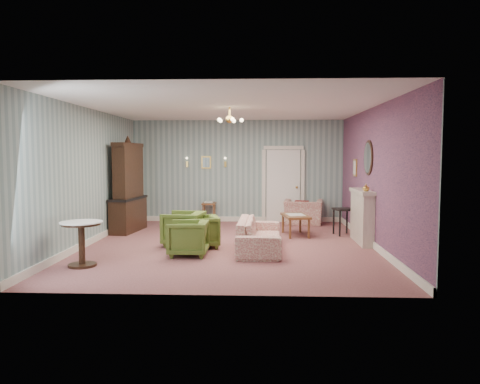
{
  "coord_description": "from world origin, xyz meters",
  "views": [
    {
      "loc": [
        0.63,
        -9.58,
        1.9
      ],
      "look_at": [
        0.2,
        0.4,
        1.1
      ],
      "focal_mm": 34.26,
      "sensor_mm": 36.0,
      "label": 1
    }
  ],
  "objects_px": {
    "dresser": "(128,185)",
    "fireplace": "(362,216)",
    "pedestal_table": "(82,244)",
    "olive_chair_b": "(201,230)",
    "olive_chair_a": "(188,236)",
    "wingback_chair": "(303,208)",
    "coffee_table": "(295,225)",
    "olive_chair_c": "(183,227)",
    "sofa_chintz": "(260,229)",
    "side_table_black": "(343,222)"
  },
  "relations": [
    {
      "from": "dresser",
      "to": "fireplace",
      "type": "height_order",
      "value": "dresser"
    },
    {
      "from": "olive_chair_c",
      "to": "coffee_table",
      "type": "bearing_deg",
      "value": 126.83
    },
    {
      "from": "coffee_table",
      "to": "sofa_chintz",
      "type": "bearing_deg",
      "value": -116.9
    },
    {
      "from": "coffee_table",
      "to": "olive_chair_b",
      "type": "bearing_deg",
      "value": -144.35
    },
    {
      "from": "side_table_black",
      "to": "olive_chair_a",
      "type": "bearing_deg",
      "value": -144.94
    },
    {
      "from": "olive_chair_b",
      "to": "sofa_chintz",
      "type": "distance_m",
      "value": 1.23
    },
    {
      "from": "sofa_chintz",
      "to": "dresser",
      "type": "xyz_separation_m",
      "value": [
        -3.28,
        2.11,
        0.75
      ]
    },
    {
      "from": "olive_chair_c",
      "to": "coffee_table",
      "type": "distance_m",
      "value": 2.79
    },
    {
      "from": "olive_chair_b",
      "to": "dresser",
      "type": "relative_size",
      "value": 0.31
    },
    {
      "from": "olive_chair_a",
      "to": "wingback_chair",
      "type": "xyz_separation_m",
      "value": [
        2.57,
        4.1,
        0.09
      ]
    },
    {
      "from": "olive_chair_a",
      "to": "coffee_table",
      "type": "xyz_separation_m",
      "value": [
        2.21,
        2.27,
        -0.12
      ]
    },
    {
      "from": "olive_chair_a",
      "to": "fireplace",
      "type": "distance_m",
      "value": 3.88
    },
    {
      "from": "olive_chair_a",
      "to": "olive_chair_c",
      "type": "relative_size",
      "value": 0.92
    },
    {
      "from": "coffee_table",
      "to": "pedestal_table",
      "type": "xyz_separation_m",
      "value": [
        -3.9,
        -3.19,
        0.14
      ]
    },
    {
      "from": "side_table_black",
      "to": "pedestal_table",
      "type": "xyz_separation_m",
      "value": [
        -5.04,
        -3.27,
        0.07
      ]
    },
    {
      "from": "sofa_chintz",
      "to": "side_table_black",
      "type": "xyz_separation_m",
      "value": [
        2.0,
        1.76,
        -0.09
      ]
    },
    {
      "from": "pedestal_table",
      "to": "dresser",
      "type": "bearing_deg",
      "value": 93.72
    },
    {
      "from": "olive_chair_a",
      "to": "pedestal_table",
      "type": "height_order",
      "value": "pedestal_table"
    },
    {
      "from": "olive_chair_b",
      "to": "wingback_chair",
      "type": "distance_m",
      "value": 4.11
    },
    {
      "from": "olive_chair_b",
      "to": "coffee_table",
      "type": "bearing_deg",
      "value": 112.23
    },
    {
      "from": "olive_chair_c",
      "to": "dresser",
      "type": "xyz_separation_m",
      "value": [
        -1.68,
        1.75,
        0.77
      ]
    },
    {
      "from": "olive_chair_a",
      "to": "wingback_chair",
      "type": "bearing_deg",
      "value": 147.95
    },
    {
      "from": "olive_chair_c",
      "to": "olive_chair_a",
      "type": "bearing_deg",
      "value": 23.06
    },
    {
      "from": "olive_chair_a",
      "to": "side_table_black",
      "type": "height_order",
      "value": "olive_chair_a"
    },
    {
      "from": "olive_chair_c",
      "to": "sofa_chintz",
      "type": "xyz_separation_m",
      "value": [
        1.61,
        -0.36,
        0.02
      ]
    },
    {
      "from": "olive_chair_a",
      "to": "dresser",
      "type": "height_order",
      "value": "dresser"
    },
    {
      "from": "olive_chair_c",
      "to": "sofa_chintz",
      "type": "height_order",
      "value": "sofa_chintz"
    },
    {
      "from": "olive_chair_b",
      "to": "dresser",
      "type": "distance_m",
      "value": 2.93
    },
    {
      "from": "olive_chair_b",
      "to": "fireplace",
      "type": "distance_m",
      "value": 3.52
    },
    {
      "from": "olive_chair_a",
      "to": "side_table_black",
      "type": "xyz_separation_m",
      "value": [
        3.36,
        2.36,
        -0.04
      ]
    },
    {
      "from": "dresser",
      "to": "fireplace",
      "type": "relative_size",
      "value": 1.67
    },
    {
      "from": "coffee_table",
      "to": "olive_chair_c",
      "type": "bearing_deg",
      "value": -151.8
    },
    {
      "from": "coffee_table",
      "to": "pedestal_table",
      "type": "bearing_deg",
      "value": -140.68
    },
    {
      "from": "olive_chair_c",
      "to": "sofa_chintz",
      "type": "bearing_deg",
      "value": 85.95
    },
    {
      "from": "olive_chair_b",
      "to": "fireplace",
      "type": "bearing_deg",
      "value": 87.44
    },
    {
      "from": "wingback_chair",
      "to": "fireplace",
      "type": "xyz_separation_m",
      "value": [
        1.02,
        -2.66,
        0.13
      ]
    },
    {
      "from": "olive_chair_b",
      "to": "olive_chair_c",
      "type": "height_order",
      "value": "olive_chair_c"
    },
    {
      "from": "olive_chair_a",
      "to": "fireplace",
      "type": "bearing_deg",
      "value": 112.0
    },
    {
      "from": "sofa_chintz",
      "to": "fireplace",
      "type": "relative_size",
      "value": 1.53
    },
    {
      "from": "coffee_table",
      "to": "olive_chair_a",
      "type": "bearing_deg",
      "value": -134.21
    },
    {
      "from": "olive_chair_a",
      "to": "coffee_table",
      "type": "relative_size",
      "value": 0.75
    },
    {
      "from": "sofa_chintz",
      "to": "dresser",
      "type": "bearing_deg",
      "value": 58.67
    },
    {
      "from": "dresser",
      "to": "side_table_black",
      "type": "bearing_deg",
      "value": 3.01
    },
    {
      "from": "fireplace",
      "to": "coffee_table",
      "type": "height_order",
      "value": "fireplace"
    },
    {
      "from": "sofa_chintz",
      "to": "fireplace",
      "type": "bearing_deg",
      "value": -67.59
    },
    {
      "from": "pedestal_table",
      "to": "coffee_table",
      "type": "bearing_deg",
      "value": 39.32
    },
    {
      "from": "coffee_table",
      "to": "pedestal_table",
      "type": "relative_size",
      "value": 1.26
    },
    {
      "from": "fireplace",
      "to": "olive_chair_a",
      "type": "bearing_deg",
      "value": -158.01
    },
    {
      "from": "sofa_chintz",
      "to": "coffee_table",
      "type": "height_order",
      "value": "sofa_chintz"
    },
    {
      "from": "side_table_black",
      "to": "coffee_table",
      "type": "bearing_deg",
      "value": -175.88
    }
  ]
}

